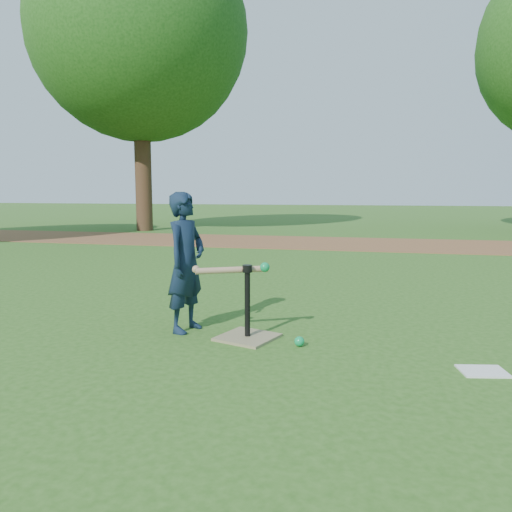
# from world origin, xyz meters

# --- Properties ---
(ground) EXTENTS (80.00, 80.00, 0.00)m
(ground) POSITION_xyz_m (0.00, 0.00, 0.00)
(ground) COLOR #285116
(ground) RESTS_ON ground
(dirt_strip) EXTENTS (24.00, 3.00, 0.01)m
(dirt_strip) POSITION_xyz_m (0.00, 7.50, 0.01)
(dirt_strip) COLOR brown
(dirt_strip) RESTS_ON ground
(child) EXTENTS (0.38, 0.49, 1.20)m
(child) POSITION_xyz_m (-0.62, -0.17, 0.60)
(child) COLOR #111F33
(child) RESTS_ON ground
(wiffle_ball_ground) EXTENTS (0.08, 0.08, 0.08)m
(wiffle_ball_ground) POSITION_xyz_m (0.40, -0.39, 0.04)
(wiffle_ball_ground) COLOR #0D8F4B
(wiffle_ball_ground) RESTS_ON ground
(clipboard) EXTENTS (0.34, 0.28, 0.01)m
(clipboard) POSITION_xyz_m (1.69, -0.66, 0.01)
(clipboard) COLOR silver
(clipboard) RESTS_ON ground
(batting_tee) EXTENTS (0.54, 0.54, 0.61)m
(batting_tee) POSITION_xyz_m (-0.05, -0.29, 0.11)
(batting_tee) COLOR #857954
(batting_tee) RESTS_ON ground
(swing_action) EXTENTS (0.62, 0.33, 0.09)m
(swing_action) POSITION_xyz_m (-0.15, -0.29, 0.58)
(swing_action) COLOR tan
(swing_action) RESTS_ON ground
(tree_left) EXTENTS (6.40, 6.40, 9.08)m
(tree_left) POSITION_xyz_m (-6.00, 10.00, 5.87)
(tree_left) COLOR #382316
(tree_left) RESTS_ON ground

